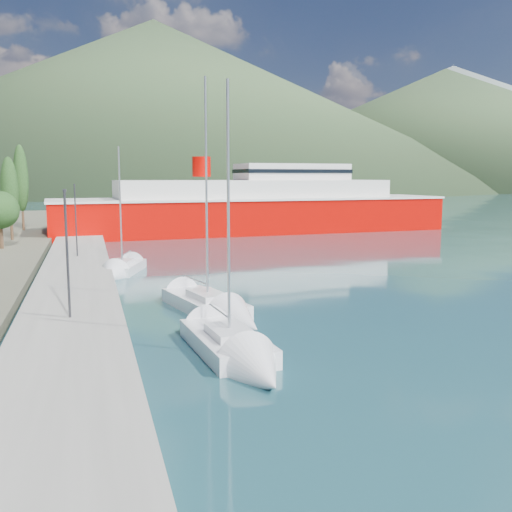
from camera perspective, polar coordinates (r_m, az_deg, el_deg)
name	(u,v)px	position (r m, az deg, el deg)	size (l,w,h in m)	color
ground	(125,210)	(133.52, -13.00, 4.52)	(1400.00, 1400.00, 0.00)	#1D474F
quay	(75,284)	(39.71, -17.64, -2.65)	(5.00, 88.00, 0.80)	gray
hills_far	(222,113)	(652.35, -3.43, 14.05)	(1480.00, 900.00, 180.00)	slate
hills_near	(245,116)	(402.06, -1.06, 13.87)	(1010.00, 520.00, 115.00)	#344A2C
lamp_posts	(67,250)	(27.56, -18.42, 0.55)	(0.15, 46.22, 6.06)	#2D2D33
sailboat_near	(243,358)	(22.87, -1.34, -10.16)	(3.24, 8.72, 12.27)	silver
sailboat_mid	(223,313)	(30.22, -3.36, -5.68)	(4.59, 9.81, 13.65)	silver
sailboat_far	(117,272)	(44.29, -13.74, -1.57)	(4.63, 7.59, 10.64)	silver
ferry	(256,208)	(77.25, 0.01, 4.78)	(53.70, 14.44, 10.55)	#B80400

